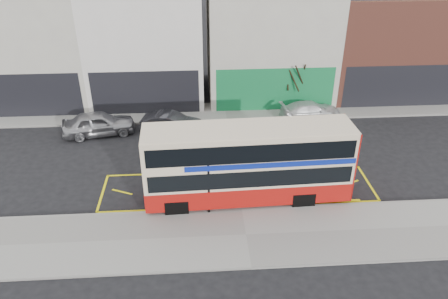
{
  "coord_description": "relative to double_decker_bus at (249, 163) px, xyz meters",
  "views": [
    {
      "loc": [
        -1.98,
        -17.24,
        13.01
      ],
      "look_at": [
        -0.7,
        2.0,
        2.1
      ],
      "focal_mm": 35.0,
      "sensor_mm": 36.0,
      "label": 1
    }
  ],
  "objects": [
    {
      "name": "car_white",
      "position": [
        5.37,
        9.03,
        -1.48
      ],
      "size": [
        4.4,
        2.27,
        1.22
      ],
      "primitive_type": "imported",
      "rotation": [
        0.0,
        0.0,
        1.71
      ],
      "color": "silver",
      "rests_on": "ground"
    },
    {
      "name": "bus_stop_post",
      "position": [
        -1.92,
        -1.14,
        -0.12
      ],
      "size": [
        0.76,
        0.15,
        3.03
      ],
      "rotation": [
        0.0,
        0.0,
        0.12
      ],
      "color": "black",
      "rests_on": "pavement"
    },
    {
      "name": "ground",
      "position": [
        -0.4,
        -0.6,
        -2.09
      ],
      "size": [
        120.0,
        120.0,
        0.0
      ],
      "primitive_type": "plane",
      "color": "black",
      "rests_on": "ground"
    },
    {
      "name": "car_grey",
      "position": [
        -4.08,
        7.68,
        -1.45
      ],
      "size": [
        4.1,
        2.21,
        1.28
      ],
      "primitive_type": "imported",
      "rotation": [
        0.0,
        0.0,
        1.34
      ],
      "color": "#38393F",
      "rests_on": "ground"
    },
    {
      "name": "road_markings",
      "position": [
        -0.4,
        1.0,
        -2.08
      ],
      "size": [
        14.0,
        3.4,
        0.01
      ],
      "primitive_type": null,
      "color": "#FDF00D",
      "rests_on": "ground"
    },
    {
      "name": "kerb",
      "position": [
        -0.4,
        -0.98,
        -2.01
      ],
      "size": [
        40.0,
        0.15,
        0.15
      ],
      "primitive_type": "cube",
      "color": "gray",
      "rests_on": "ground"
    },
    {
      "name": "car_silver",
      "position": [
        -8.7,
        7.65,
        -1.32
      ],
      "size": [
        4.75,
        2.62,
        1.53
      ],
      "primitive_type": "imported",
      "rotation": [
        0.0,
        0.0,
        1.76
      ],
      "color": "#A7A7AC",
      "rests_on": "ground"
    },
    {
      "name": "terrace_far_left",
      "position": [
        -13.9,
        14.39,
        2.73
      ],
      "size": [
        8.0,
        8.01,
        10.8
      ],
      "color": "beige",
      "rests_on": "ground"
    },
    {
      "name": "pavement",
      "position": [
        -0.4,
        -2.9,
        -2.01
      ],
      "size": [
        40.0,
        4.0,
        0.15
      ],
      "primitive_type": "cube",
      "color": "gray",
      "rests_on": "ground"
    },
    {
      "name": "street_tree_right",
      "position": [
        4.49,
        10.74,
        0.95
      ],
      "size": [
        2.07,
        2.07,
        4.47
      ],
      "color": "black",
      "rests_on": "ground"
    },
    {
      "name": "terrace_right",
      "position": [
        12.1,
        14.38,
        2.48
      ],
      "size": [
        9.0,
        8.01,
        10.3
      ],
      "color": "#994E3D",
      "rests_on": "ground"
    },
    {
      "name": "far_pavement",
      "position": [
        -0.4,
        10.4,
        -2.01
      ],
      "size": [
        50.0,
        3.0,
        0.15
      ],
      "primitive_type": "cube",
      "color": "gray",
      "rests_on": "ground"
    },
    {
      "name": "terrace_green_shop",
      "position": [
        3.1,
        14.39,
        2.98
      ],
      "size": [
        9.0,
        8.01,
        11.3
      ],
      "color": "beige",
      "rests_on": "ground"
    },
    {
      "name": "double_decker_bus",
      "position": [
        0.0,
        0.0,
        0.0
      ],
      "size": [
        10.02,
        2.64,
        3.97
      ],
      "rotation": [
        0.0,
        0.0,
        0.03
      ],
      "color": "beige",
      "rests_on": "ground"
    },
    {
      "name": "terrace_left",
      "position": [
        -5.9,
        14.39,
        3.23
      ],
      "size": [
        8.0,
        8.01,
        11.8
      ],
      "color": "silver",
      "rests_on": "ground"
    }
  ]
}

